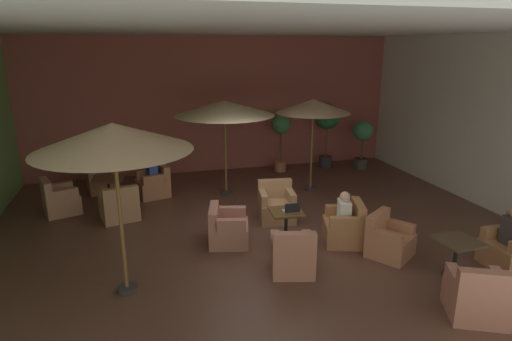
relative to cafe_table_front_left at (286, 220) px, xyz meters
The scene contains 28 objects.
ground_plane 0.82m from the cafe_table_front_left, 118.77° to the left, with size 11.39×10.07×0.02m, color brown.
wall_back_brick 5.80m from the cafe_table_front_left, 93.25° to the left, with size 11.39×0.08×4.09m, color #994B40.
wall_right_plain 5.59m from the cafe_table_front_left, ahead, with size 0.08×10.07×4.09m, color silver.
ceiling_slab 3.70m from the cafe_table_front_left, 118.77° to the left, with size 11.39×10.07×0.06m, color silver.
cafe_table_front_left is the anchor object (origin of this frame).
armchair_front_left_north 1.18m from the cafe_table_front_left, 17.37° to the right, with size 0.92×0.95×0.86m.
armchair_front_left_east 1.18m from the cafe_table_front_left, 81.04° to the left, with size 0.88×0.88×0.87m.
armchair_front_left_south 1.19m from the cafe_table_front_left, 166.29° to the left, with size 0.93×0.97×0.77m.
armchair_front_left_west 1.19m from the cafe_table_front_left, 104.12° to the right, with size 0.89×0.95×0.85m.
cafe_table_front_right 3.09m from the cafe_table_front_left, 40.99° to the right, with size 0.71×0.71×0.67m.
armchair_front_right_north 3.59m from the cafe_table_front_left, 59.52° to the right, with size 1.02×1.03×0.88m.
armchair_front_right_east 4.06m from the cafe_table_front_left, 29.87° to the right, with size 0.73×0.77×0.92m.
armchair_front_right_south 1.98m from the cafe_table_front_left, 32.40° to the right, with size 1.02×1.01×0.81m.
cafe_table_mid_center 4.78m from the cafe_table_front_left, 136.98° to the left, with size 0.79×0.79×0.67m.
armchair_mid_center_north 5.42m from the cafe_table_front_left, 147.75° to the left, with size 0.94×0.92×0.87m.
armchair_mid_center_east 3.88m from the cafe_table_front_left, 146.42° to the left, with size 0.92×0.91×0.83m.
armchair_mid_center_south 4.29m from the cafe_table_front_left, 123.90° to the left, with size 0.91×0.88×0.82m.
armchair_mid_center_west 5.78m from the cafe_table_front_left, 130.51° to the left, with size 0.86×0.91×0.92m.
patio_umbrella_tall_red 3.87m from the cafe_table_front_left, 59.08° to the left, with size 1.95×1.95×2.48m.
patio_umbrella_center_beige 3.74m from the cafe_table_front_left, 99.49° to the left, with size 2.56×2.56×2.47m.
patio_umbrella_near_wall 3.82m from the cafe_table_front_left, 161.86° to the right, with size 2.32×2.32×2.74m.
potted_tree_left_corner 6.12m from the cafe_table_front_left, 47.13° to the left, with size 0.63×0.63×1.55m.
potted_tree_mid_left 5.17m from the cafe_table_front_left, 72.39° to the left, with size 0.59×0.59×1.79m.
potted_tree_mid_right 5.92m from the cafe_table_front_left, 57.72° to the left, with size 0.79×0.79×2.05m.
patron_by_window 1.16m from the cafe_table_front_left, 17.37° to the right, with size 0.33×0.44×0.63m.
patron_with_friend 4.30m from the cafe_table_front_left, 124.37° to the left, with size 0.31×0.43×0.59m.
iced_drink_cup 0.26m from the cafe_table_front_left, 27.70° to the left, with size 0.08×0.08×0.11m, color white.
open_laptop 0.27m from the cafe_table_front_left, 46.23° to the right, with size 0.32×0.24×0.20m.
Camera 1 is at (-2.41, -8.04, 3.80)m, focal length 30.19 mm.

